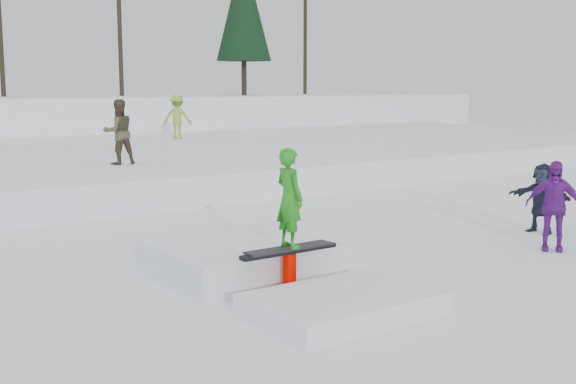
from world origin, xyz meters
TOP-DOWN VIEW (x-y plane):
  - ground at (0.00, 0.00)m, footprint 120.00×120.00m
  - snow_midrise at (0.00, 16.00)m, footprint 50.00×18.00m
  - walker_olive at (0.94, 10.67)m, footprint 0.90×0.72m
  - walker_ygreen at (6.68, 18.37)m, footprint 1.31×1.26m
  - spectator_purple at (4.50, -0.67)m, footprint 0.89×1.02m
  - spectator_dark at (5.71, 0.42)m, footprint 0.61×1.37m
  - jib_rail_feature at (-1.01, 0.44)m, footprint 2.60×4.40m

SIDE VIEW (x-z plane):
  - ground at x=0.00m, z-range 0.00..0.00m
  - jib_rail_feature at x=-1.01m, z-range -0.75..1.36m
  - snow_midrise at x=0.00m, z-range 0.00..0.80m
  - spectator_dark at x=5.71m, z-range 0.00..1.43m
  - spectator_purple at x=4.50m, z-range 0.00..1.65m
  - walker_ygreen at x=6.68m, z-range 0.80..2.59m
  - walker_olive at x=0.94m, z-range 0.80..2.60m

